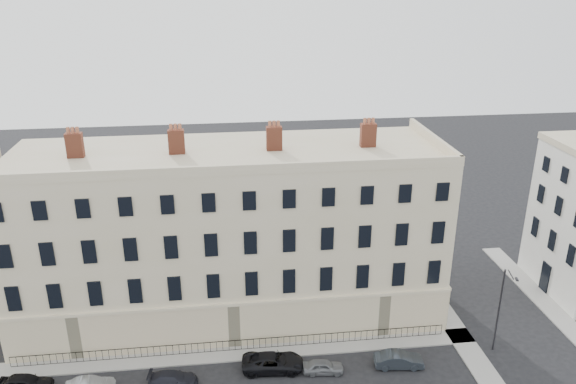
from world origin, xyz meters
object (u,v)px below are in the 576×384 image
Objects in this scene: car_d at (273,362)px; car_f at (399,360)px; car_e at (323,367)px; car_c at (173,379)px; streetlamp at (500,307)px; car_a at (25,383)px.

car_d is 9.84m from car_f.
car_e is at bearing 95.57° from car_f.
car_c is 17.40m from car_f.
car_e is 14.85m from streetlamp.
car_f is (17.40, -0.07, 0.10)m from car_c.
car_c is (10.77, -0.65, -0.14)m from car_a.
car_f is (28.17, -0.72, -0.04)m from car_a.
streetlamp reaches higher than car_a.
car_e reaches higher than car_c.
car_d is at bearing -83.99° from car_a.
car_c is at bearing -165.29° from streetlamp.
car_d is at bearing -166.94° from streetlamp.
car_a is 1.24× the size of car_e.
car_a is 28.17m from car_f.
car_f is (9.80, -0.88, -0.04)m from car_d.
car_d is at bearing 90.91° from car_f.
car_f is at bearing -84.90° from car_e.
car_c is 0.49× the size of streetlamp.
car_c is at bearing 95.47° from car_e.
car_f is at bearing -90.66° from car_d.
car_d is 0.65× the size of streetlamp.
car_a reaches higher than car_e.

